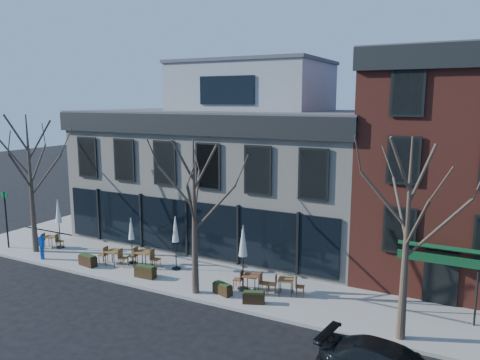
% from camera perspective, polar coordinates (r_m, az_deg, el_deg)
% --- Properties ---
extents(ground, '(120.00, 120.00, 0.00)m').
position_cam_1_polar(ground, '(26.76, -6.31, -9.64)').
color(ground, black).
rests_on(ground, ground).
extents(sidewalk_front, '(33.50, 4.70, 0.15)m').
position_cam_1_polar(sidewalk_front, '(23.41, -2.52, -12.30)').
color(sidewalk_front, gray).
rests_on(sidewalk_front, ground).
extents(sidewalk_side, '(4.50, 12.00, 0.15)m').
position_cam_1_polar(sidewalk_side, '(38.03, -15.45, -3.96)').
color(sidewalk_side, gray).
rests_on(sidewalk_side, ground).
extents(corner_building, '(18.39, 10.39, 11.10)m').
position_cam_1_polar(corner_building, '(29.84, -0.95, 1.78)').
color(corner_building, beige).
rests_on(corner_building, ground).
extents(red_brick_building, '(8.20, 11.78, 11.18)m').
position_cam_1_polar(red_brick_building, '(26.12, 24.76, 1.76)').
color(red_brick_building, maroon).
rests_on(red_brick_building, ground).
extents(tree_corner, '(3.93, 3.98, 7.92)m').
position_cam_1_polar(tree_corner, '(29.11, -24.14, -0.22)').
color(tree_corner, '#382B21').
rests_on(tree_corner, sidewalk_front).
extents(tree_mid, '(3.50, 3.55, 7.04)m').
position_cam_1_polar(tree_mid, '(20.95, -5.57, -4.29)').
color(tree_mid, '#382B21').
rests_on(tree_mid, sidewalk_front).
extents(tree_right, '(3.72, 3.77, 7.48)m').
position_cam_1_polar(tree_right, '(17.81, 19.67, -6.60)').
color(tree_right, '#382B21').
rests_on(tree_right, sidewalk_front).
extents(sign_pole, '(0.50, 0.10, 3.40)m').
position_cam_1_polar(sign_pole, '(30.93, -26.62, -3.97)').
color(sign_pole, black).
rests_on(sign_pole, sidewalk_front).
extents(call_box, '(0.28, 0.28, 1.42)m').
position_cam_1_polar(call_box, '(28.25, -23.03, -7.41)').
color(call_box, '#0E44B8').
rests_on(call_box, sidewalk_front).
extents(cafe_set_0, '(1.68, 0.89, 0.86)m').
position_cam_1_polar(cafe_set_0, '(30.24, -22.12, -6.85)').
color(cafe_set_0, brown).
rests_on(cafe_set_0, sidewalk_front).
extents(cafe_set_1, '(1.78, 0.76, 0.93)m').
position_cam_1_polar(cafe_set_1, '(26.18, -15.22, -8.94)').
color(cafe_set_1, brown).
rests_on(cafe_set_1, sidewalk_front).
extents(cafe_set_2, '(1.93, 0.83, 1.00)m').
position_cam_1_polar(cafe_set_2, '(25.50, -11.64, -9.20)').
color(cafe_set_2, brown).
rests_on(cafe_set_2, sidewalk_front).
extents(cafe_set_4, '(1.78, 0.78, 0.92)m').
position_cam_1_polar(cafe_set_4, '(22.06, 1.37, -12.18)').
color(cafe_set_4, brown).
rests_on(cafe_set_4, sidewalk_front).
extents(cafe_set_5, '(1.75, 0.83, 0.90)m').
position_cam_1_polar(cafe_set_5, '(21.73, 5.62, -12.61)').
color(cafe_set_5, brown).
rests_on(cafe_set_5, sidewalk_front).
extents(umbrella_0, '(0.47, 0.47, 2.91)m').
position_cam_1_polar(umbrella_0, '(29.67, -21.27, -3.89)').
color(umbrella_0, black).
rests_on(umbrella_0, sidewalk_front).
extents(umbrella_1, '(0.40, 0.40, 2.51)m').
position_cam_1_polar(umbrella_1, '(25.83, -13.12, -6.10)').
color(umbrella_1, black).
rests_on(umbrella_1, sidewalk_front).
extents(umbrella_2, '(0.45, 0.45, 2.82)m').
position_cam_1_polar(umbrella_2, '(24.40, -7.87, -6.33)').
color(umbrella_2, black).
rests_on(umbrella_2, sidewalk_front).
extents(umbrella_3, '(0.50, 0.50, 3.09)m').
position_cam_1_polar(umbrella_3, '(21.58, 0.37, -7.85)').
color(umbrella_3, black).
rests_on(umbrella_3, sidewalk_front).
extents(planter_0, '(1.12, 0.58, 0.60)m').
position_cam_1_polar(planter_0, '(26.46, -18.07, -9.28)').
color(planter_0, black).
rests_on(planter_0, sidewalk_front).
extents(planter_1, '(1.09, 0.48, 0.60)m').
position_cam_1_polar(planter_1, '(24.09, -11.47, -10.89)').
color(planter_1, '#302310').
rests_on(planter_1, sidewalk_front).
extents(planter_2, '(1.02, 0.64, 0.53)m').
position_cam_1_polar(planter_2, '(21.76, -2.15, -13.09)').
color(planter_2, black).
rests_on(planter_2, sidewalk_front).
extents(planter_3, '(1.02, 0.71, 0.53)m').
position_cam_1_polar(planter_3, '(20.89, 1.68, -14.10)').
color(planter_3, black).
rests_on(planter_3, sidewalk_front).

